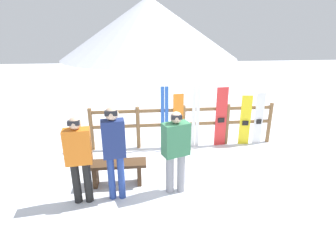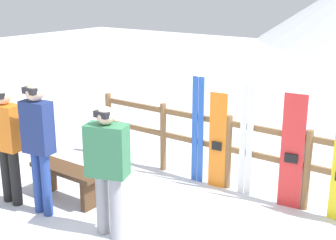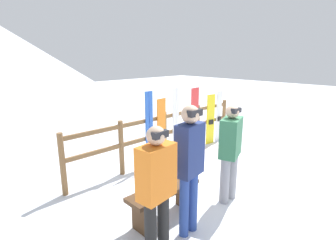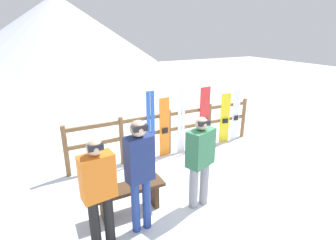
{
  "view_description": "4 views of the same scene",
  "coord_description": "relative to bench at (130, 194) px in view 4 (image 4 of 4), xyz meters",
  "views": [
    {
      "loc": [
        -1.07,
        -4.53,
        2.99
      ],
      "look_at": [
        -0.49,
        1.0,
        1.03
      ],
      "focal_mm": 28.0,
      "sensor_mm": 36.0,
      "label": 1
    },
    {
      "loc": [
        3.06,
        -3.91,
        2.94
      ],
      "look_at": [
        -0.57,
        1.1,
        1.12
      ],
      "focal_mm": 50.0,
      "sensor_mm": 36.0,
      "label": 2
    },
    {
      "loc": [
        -3.94,
        -2.38,
        2.34
      ],
      "look_at": [
        -0.51,
        1.16,
        1.13
      ],
      "focal_mm": 28.0,
      "sensor_mm": 36.0,
      "label": 3
    },
    {
      "loc": [
        -2.72,
        -3.43,
        2.9
      ],
      "look_at": [
        -0.35,
        1.18,
        1.12
      ],
      "focal_mm": 28.0,
      "sensor_mm": 36.0,
      "label": 4
    }
  ],
  "objects": [
    {
      "name": "person_navy",
      "position": [
        0.03,
        -0.46,
        0.7
      ],
      "size": [
        0.42,
        0.27,
        1.76
      ],
      "color": "navy",
      "rests_on": "ground"
    },
    {
      "name": "snowboard_orange",
      "position": [
        1.45,
        1.63,
        0.37
      ],
      "size": [
        0.27,
        0.08,
        1.44
      ],
      "color": "orange",
      "rests_on": "ground"
    },
    {
      "name": "ski_pair_white",
      "position": [
        1.91,
        1.63,
        0.47
      ],
      "size": [
        0.19,
        0.02,
        1.64
      ],
      "color": "white",
      "rests_on": "ground"
    },
    {
      "name": "ground_plane",
      "position": [
        1.6,
        -0.13,
        -0.35
      ],
      "size": [
        40.0,
        40.0,
        0.0
      ],
      "primitive_type": "plane",
      "color": "white"
    },
    {
      "name": "ski_pair_blue",
      "position": [
        1.1,
        1.63,
        0.47
      ],
      "size": [
        0.2,
        0.02,
        1.64
      ],
      "color": "blue",
      "rests_on": "ground"
    },
    {
      "name": "fence",
      "position": [
        1.6,
        1.68,
        0.31
      ],
      "size": [
        4.83,
        0.1,
        1.12
      ],
      "color": "brown",
      "rests_on": "ground"
    },
    {
      "name": "mountain_backdrop",
      "position": [
        1.6,
        23.68,
        2.65
      ],
      "size": [
        18.0,
        18.0,
        6.0
      ],
      "color": "silver",
      "rests_on": "ground"
    },
    {
      "name": "person_orange",
      "position": [
        -0.57,
        -0.5,
        0.58
      ],
      "size": [
        0.47,
        0.29,
        1.62
      ],
      "color": "black",
      "rests_on": "ground"
    },
    {
      "name": "person_plaid_green",
      "position": [
        1.12,
        -0.36,
        0.57
      ],
      "size": [
        0.54,
        0.41,
        1.61
      ],
      "color": "gray",
      "rests_on": "ground"
    },
    {
      "name": "snowboard_yellow",
      "position": [
        3.25,
        1.63,
        0.32
      ],
      "size": [
        0.28,
        0.08,
        1.35
      ],
      "color": "yellow",
      "rests_on": "ground"
    },
    {
      "name": "bench",
      "position": [
        0.0,
        0.0,
        0.0
      ],
      "size": [
        1.16,
        0.36,
        0.49
      ],
      "color": "#4C331E",
      "rests_on": "ground"
    },
    {
      "name": "snowboard_red",
      "position": [
        2.58,
        1.63,
        0.44
      ],
      "size": [
        0.31,
        0.08,
        1.59
      ],
      "color": "red",
      "rests_on": "ground"
    },
    {
      "name": "snowboard_white",
      "position": [
        3.62,
        1.63,
        0.35
      ],
      "size": [
        0.24,
        0.07,
        1.42
      ],
      "color": "white",
      "rests_on": "ground"
    }
  ]
}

